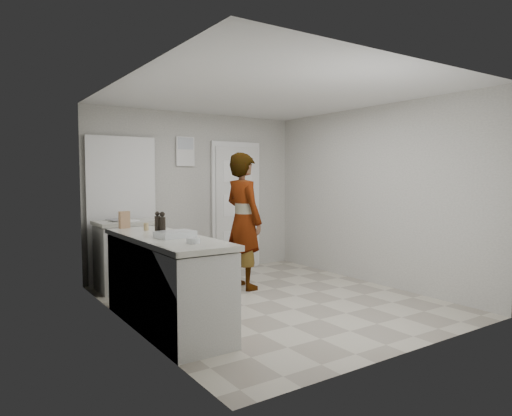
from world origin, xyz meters
TOP-DOWN VIEW (x-y plane):
  - ground at (0.00, 0.00)m, footprint 4.00×4.00m
  - room_shell at (-0.17, 1.95)m, footprint 4.00×4.00m
  - main_counter at (-1.45, -0.20)m, footprint 0.64×1.96m
  - side_counter at (-1.25, 1.55)m, footprint 0.84×0.61m
  - person at (0.07, 0.73)m, footprint 0.48×0.70m
  - cake_mix_box at (-1.57, 0.70)m, footprint 0.13×0.07m
  - spice_jar at (-1.44, 0.35)m, footprint 0.05×0.05m
  - oil_cruet_a at (-1.47, -0.19)m, footprint 0.06×0.06m
  - oil_cruet_b at (-1.51, -0.16)m, footprint 0.05×0.05m
  - baking_dish at (-1.41, -0.35)m, footprint 0.38×0.29m
  - egg_bowl at (-1.43, -0.80)m, footprint 0.12×0.12m
  - papers at (-1.31, 1.57)m, footprint 0.38×0.42m

SIDE VIEW (x-z plane):
  - ground at x=0.00m, z-range 0.00..0.00m
  - main_counter at x=-1.45m, z-range -0.04..0.89m
  - side_counter at x=-1.25m, z-range -0.03..0.89m
  - person at x=0.07m, z-range 0.00..1.84m
  - papers at x=-1.31m, z-range 0.93..0.94m
  - egg_bowl at x=-1.43m, z-range 0.93..0.97m
  - baking_dish at x=-1.41m, z-range 0.92..0.98m
  - spice_jar at x=-1.44m, z-range 0.93..1.01m
  - cake_mix_box at x=-1.57m, z-range 0.93..1.12m
  - room_shell at x=-0.17m, z-range -0.98..3.02m
  - oil_cruet_a at x=-1.47m, z-range 0.92..1.16m
  - oil_cruet_b at x=-1.51m, z-range 0.92..1.17m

